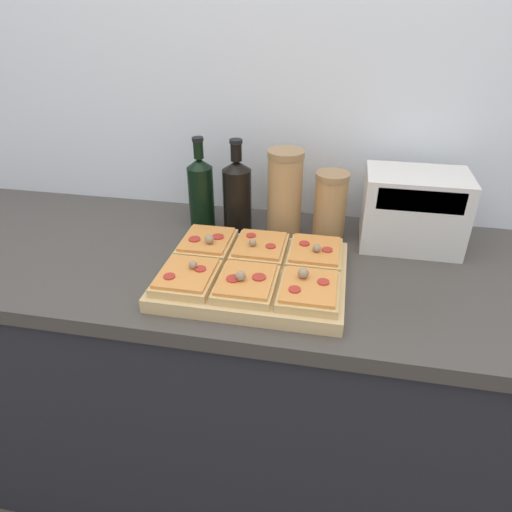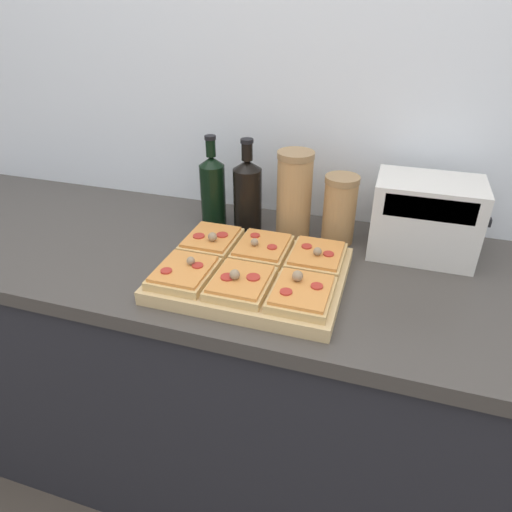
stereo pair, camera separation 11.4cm
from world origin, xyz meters
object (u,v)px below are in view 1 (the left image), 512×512
at_px(grain_jar_short, 330,206).
at_px(toaster_oven, 413,210).
at_px(grain_jar_tall, 285,193).
at_px(cutting_board, 254,275).
at_px(olive_oil_bottle, 201,191).
at_px(wine_bottle, 237,194).

xyz_separation_m(grain_jar_short, toaster_oven, (0.23, -0.00, 0.01)).
distance_m(grain_jar_tall, grain_jar_short, 0.13).
bearing_deg(cutting_board, olive_oil_bottle, 127.93).
distance_m(cutting_board, wine_bottle, 0.31).
xyz_separation_m(olive_oil_bottle, toaster_oven, (0.61, -0.00, -0.01)).
bearing_deg(olive_oil_bottle, grain_jar_tall, 0.00).
bearing_deg(olive_oil_bottle, grain_jar_short, 0.00).
distance_m(olive_oil_bottle, grain_jar_short, 0.38).
bearing_deg(grain_jar_short, cutting_board, -121.42).
relative_size(olive_oil_bottle, toaster_oven, 0.93).
height_order(cutting_board, olive_oil_bottle, olive_oil_bottle).
bearing_deg(cutting_board, toaster_oven, 34.77).
bearing_deg(wine_bottle, cutting_board, -69.25).
xyz_separation_m(olive_oil_bottle, wine_bottle, (0.11, 0.00, -0.00)).
xyz_separation_m(olive_oil_bottle, grain_jar_short, (0.38, 0.00, -0.01)).
xyz_separation_m(wine_bottle, grain_jar_short, (0.27, -0.00, -0.01)).
bearing_deg(grain_jar_tall, olive_oil_bottle, -180.00).
relative_size(olive_oil_bottle, wine_bottle, 1.00).
height_order(cutting_board, wine_bottle, wine_bottle).
distance_m(cutting_board, grain_jar_tall, 0.30).
height_order(cutting_board, grain_jar_short, grain_jar_short).
distance_m(cutting_board, toaster_oven, 0.49).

